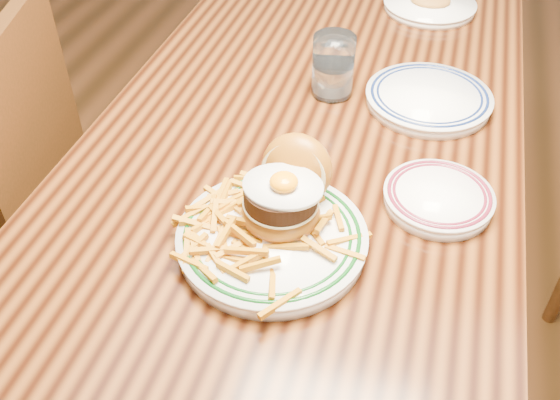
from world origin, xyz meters
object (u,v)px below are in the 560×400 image
(table, at_px, (314,140))
(chair_left, at_px, (1,211))
(main_plate, at_px, (276,221))
(side_plate, at_px, (438,197))

(table, xyz_separation_m, chair_left, (-0.67, -0.27, -0.14))
(chair_left, bearing_deg, table, 6.91)
(table, bearing_deg, chair_left, -158.22)
(table, distance_m, main_plate, 0.42)
(main_plate, height_order, side_plate, main_plate)
(chair_left, distance_m, main_plate, 0.76)
(table, xyz_separation_m, main_plate, (0.03, -0.40, 0.13))
(main_plate, bearing_deg, chair_left, 174.83)
(table, xyz_separation_m, side_plate, (0.28, -0.24, 0.10))
(main_plate, bearing_deg, side_plate, 38.39)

